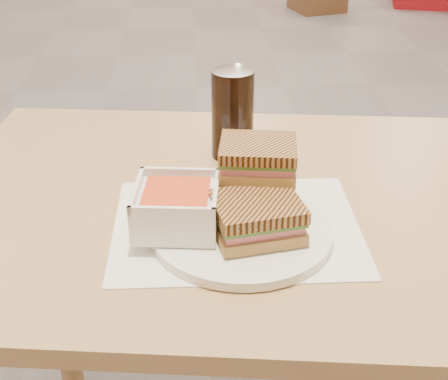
{
  "coord_description": "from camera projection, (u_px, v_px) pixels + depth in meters",
  "views": [
    {
      "loc": [
        -0.03,
        -2.77,
        1.25
      ],
      "look_at": [
        0.01,
        -2.0,
        0.82
      ],
      "focal_mm": 50.8,
      "sensor_mm": 36.0,
      "label": 1
    }
  ],
  "objects": [
    {
      "name": "panini_upper",
      "position": [
        258.0,
        158.0,
        0.92
      ],
      "size": [
        0.12,
        0.1,
        0.05
      ],
      "color": "#9F7B44",
      "rests_on": "panini_lower"
    },
    {
      "name": "soup_bowl",
      "position": [
        177.0,
        208.0,
        0.89
      ],
      "size": [
        0.13,
        0.13,
        0.06
      ],
      "color": "white",
      "rests_on": "plate"
    },
    {
      "name": "cola_glass",
      "position": [
        233.0,
        114.0,
        1.1
      ],
      "size": [
        0.07,
        0.07,
        0.16
      ],
      "color": "black",
      "rests_on": "main_table"
    },
    {
      "name": "main_table",
      "position": [
        307.0,
        260.0,
        1.05
      ],
      "size": [
        1.27,
        0.83,
        0.75
      ],
      "color": "#9F764F",
      "rests_on": "ground"
    },
    {
      "name": "plate",
      "position": [
        242.0,
        232.0,
        0.9
      ],
      "size": [
        0.26,
        0.26,
        0.01
      ],
      "color": "white",
      "rests_on": "tray_liner"
    },
    {
      "name": "panini_lower",
      "position": [
        257.0,
        217.0,
        0.87
      ],
      "size": [
        0.13,
        0.12,
        0.05
      ],
      "color": "#9F7B44",
      "rests_on": "plate"
    },
    {
      "name": "tray_liner",
      "position": [
        236.0,
        226.0,
        0.93
      ],
      "size": [
        0.36,
        0.28,
        0.0
      ],
      "color": "white",
      "rests_on": "main_table"
    }
  ]
}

